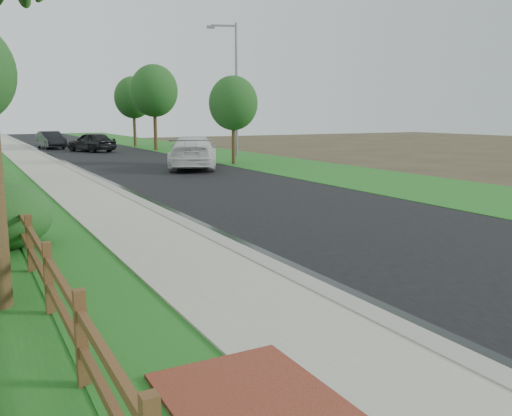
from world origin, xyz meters
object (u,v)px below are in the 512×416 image
ranch_fence (23,229)px  white_suv (193,152)px  dark_car_mid (91,142)px  streetlight (234,82)px

ranch_fence → white_suv: bearing=57.3°
white_suv → dark_car_mid: (-2.05, 15.77, -0.12)m
dark_car_mid → streetlight: 12.83m
ranch_fence → white_suv: (9.83, 15.33, 0.27)m
dark_car_mid → white_suv: bearing=74.0°
white_suv → dark_car_mid: 15.90m
dark_car_mid → streetlight: size_ratio=0.50×
ranch_fence → white_suv: size_ratio=2.85×
streetlight → ranch_fence: bearing=-125.3°
ranch_fence → streetlight: size_ratio=1.93×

